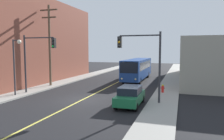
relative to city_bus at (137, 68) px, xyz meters
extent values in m
plane|color=black|center=(-2.20, -14.97, -1.82)|extent=(120.00, 120.00, 0.00)
cube|color=gray|center=(-9.45, -4.97, -1.74)|extent=(2.50, 90.00, 0.15)
cube|color=gray|center=(5.05, -4.97, -1.74)|extent=(2.50, 90.00, 0.15)
cube|color=#D8CC4C|center=(-2.20, 0.03, -1.81)|extent=(0.16, 60.00, 0.01)
cube|color=brown|center=(-15.70, -6.11, 4.00)|extent=(10.00, 23.72, 11.64)
cube|color=black|center=(-10.74, -6.11, -0.22)|extent=(0.06, 16.60, 1.30)
cube|color=black|center=(-10.74, -6.11, 2.98)|extent=(0.06, 16.60, 1.30)
cube|color=black|center=(-10.74, -6.11, 6.18)|extent=(0.06, 16.60, 1.30)
cube|color=gray|center=(12.30, 3.69, 1.22)|extent=(12.00, 26.05, 6.08)
cube|color=black|center=(6.34, 3.69, -0.22)|extent=(0.06, 18.23, 1.30)
cube|color=navy|center=(0.00, 0.01, 0.01)|extent=(2.64, 12.02, 2.75)
cube|color=black|center=(0.04, -5.97, 0.53)|extent=(2.35, 0.10, 1.40)
cube|color=black|center=(-0.04, 5.99, 0.63)|extent=(2.30, 0.10, 1.10)
cube|color=black|center=(-1.26, 0.00, 0.53)|extent=(0.14, 10.20, 1.10)
cube|color=black|center=(1.25, 0.02, 0.53)|extent=(0.14, 10.20, 1.10)
cube|color=orange|center=(0.04, -5.96, 1.13)|extent=(1.79, 0.07, 0.30)
sphere|color=#F9D872|center=(-0.85, -6.01, -0.92)|extent=(0.24, 0.24, 0.24)
sphere|color=#F9D872|center=(0.94, -6.00, -0.92)|extent=(0.24, 0.24, 0.24)
cylinder|color=black|center=(-1.09, -4.20, -1.32)|extent=(0.31, 1.00, 1.00)
cylinder|color=black|center=(1.16, -4.18, -1.32)|extent=(0.31, 1.00, 1.00)
cylinder|color=black|center=(-1.15, 3.50, -1.32)|extent=(0.31, 1.00, 1.00)
cylinder|color=black|center=(1.10, 3.52, -1.32)|extent=(0.31, 1.00, 1.00)
cube|color=#196038|center=(2.51, -15.73, -1.15)|extent=(1.83, 4.41, 0.70)
cube|color=black|center=(2.51, -15.73, -0.50)|extent=(1.64, 2.48, 0.60)
cylinder|color=black|center=(1.72, -17.24, -1.50)|extent=(0.23, 0.64, 0.64)
cylinder|color=black|center=(3.32, -17.23, -1.50)|extent=(0.23, 0.64, 0.64)
cylinder|color=black|center=(1.70, -14.24, -1.50)|extent=(0.23, 0.64, 0.64)
cylinder|color=black|center=(3.30, -14.23, -1.50)|extent=(0.23, 0.64, 0.64)
cylinder|color=brown|center=(-9.30, -9.35, 3.32)|extent=(0.28, 0.28, 9.98)
cube|color=#4C3D2D|center=(-9.30, -9.35, 7.71)|extent=(2.40, 0.16, 0.16)
cube|color=#4C3D2D|center=(-9.30, -9.35, 6.81)|extent=(2.00, 0.16, 0.16)
cylinder|color=#2D2D33|center=(-9.15, -14.15, 1.33)|extent=(0.18, 0.18, 6.00)
cylinder|color=#2D2D33|center=(-7.40, -14.15, 4.03)|extent=(3.50, 0.12, 0.12)
cube|color=black|center=(-5.65, -14.15, 3.48)|extent=(0.32, 0.36, 1.00)
sphere|color=#2D2D2D|center=(-5.65, -14.34, 3.80)|extent=(0.22, 0.22, 0.22)
sphere|color=#2D2D2D|center=(-5.65, -14.34, 3.48)|extent=(0.22, 0.22, 0.22)
sphere|color=green|center=(-5.65, -14.34, 3.16)|extent=(0.22, 0.22, 0.22)
cylinder|color=#2D2D33|center=(4.75, -14.53, 1.33)|extent=(0.18, 0.18, 6.00)
cylinder|color=#2D2D33|center=(3.00, -14.53, 4.03)|extent=(3.50, 0.12, 0.12)
cube|color=black|center=(1.25, -14.53, 3.48)|extent=(0.32, 0.36, 1.00)
sphere|color=#2D2D2D|center=(1.25, -14.72, 3.80)|extent=(0.22, 0.22, 0.22)
sphere|color=#F2A519|center=(1.25, -14.72, 3.48)|extent=(0.22, 0.22, 0.22)
sphere|color=#2D2D2D|center=(1.25, -14.72, 3.16)|extent=(0.22, 0.22, 0.22)
cylinder|color=#38383D|center=(-9.25, -15.64, 1.08)|extent=(0.16, 0.16, 5.50)
cylinder|color=#38383D|center=(-8.90, -15.64, 3.73)|extent=(0.70, 0.10, 0.10)
sphere|color=#EAE5C6|center=(-8.55, -15.64, 3.58)|extent=(0.40, 0.40, 0.40)
cylinder|color=red|center=(4.65, -9.80, -1.32)|extent=(0.26, 0.26, 0.70)
sphere|color=gold|center=(4.65, -9.80, -0.95)|extent=(0.24, 0.24, 0.24)
cylinder|color=red|center=(4.49, -9.80, -1.22)|extent=(0.12, 0.10, 0.10)
cylinder|color=red|center=(4.81, -9.80, -1.22)|extent=(0.12, 0.10, 0.10)
camera|label=1|loc=(6.56, -33.32, 2.80)|focal=35.36mm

